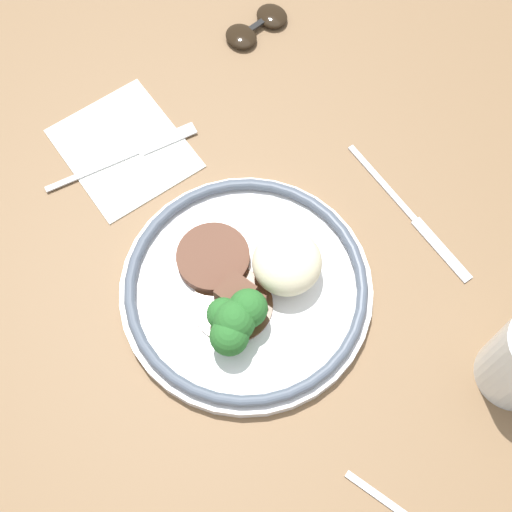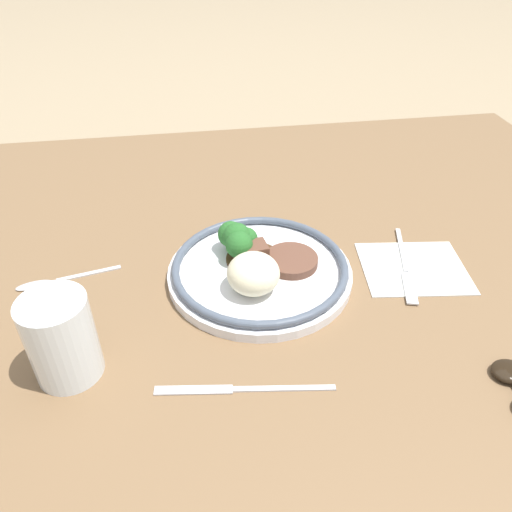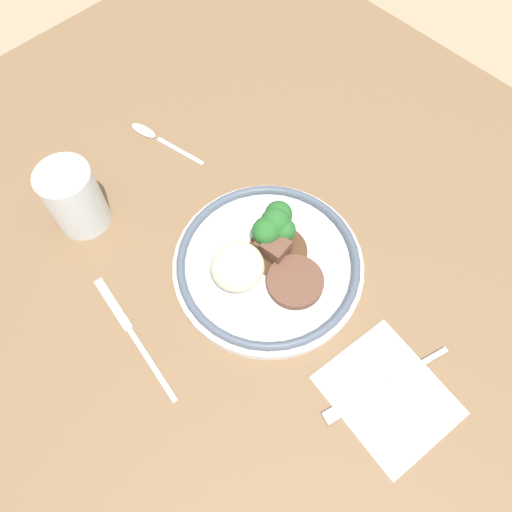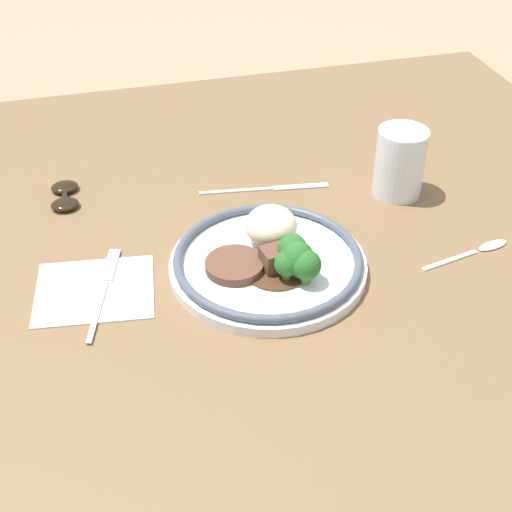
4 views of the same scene
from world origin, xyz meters
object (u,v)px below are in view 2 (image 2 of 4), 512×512
(juice_glass, at_px, (62,341))
(knife, at_px, (238,389))
(plate, at_px, (257,266))
(spoon, at_px, (48,282))
(fork, at_px, (406,271))

(juice_glass, xyz_separation_m, knife, (-0.19, 0.06, -0.05))
(plate, xyz_separation_m, spoon, (0.30, -0.03, -0.02))
(plate, height_order, spoon, plate)
(knife, xyz_separation_m, spoon, (0.25, -0.23, 0.00))
(plate, bearing_deg, spoon, -6.37)
(fork, relative_size, knife, 0.89)
(plate, xyz_separation_m, knife, (0.05, 0.20, -0.02))
(knife, bearing_deg, plate, -97.50)
(spoon, bearing_deg, juice_glass, 96.08)
(plate, xyz_separation_m, juice_glass, (0.25, 0.14, 0.03))
(fork, xyz_separation_m, knife, (0.27, 0.17, -0.00))
(fork, height_order, spoon, same)
(spoon, bearing_deg, knife, 124.89)
(plate, xyz_separation_m, fork, (-0.22, 0.02, -0.02))
(spoon, bearing_deg, plate, 161.77)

